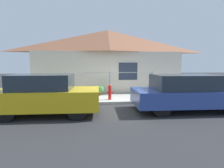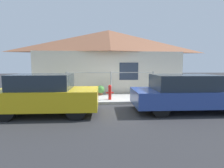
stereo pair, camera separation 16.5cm
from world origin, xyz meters
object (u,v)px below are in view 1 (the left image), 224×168
object	(u,v)px
car_right	(186,93)
potted_plant_by_fence	(56,92)
potted_plant_near_hydrant	(100,90)
car_left	(47,95)
fire_hydrant	(110,92)

from	to	relation	value
car_right	potted_plant_by_fence	size ratio (longest dim) A/B	8.01
potted_plant_near_hydrant	potted_plant_by_fence	world-z (taller)	potted_plant_near_hydrant
car_left	fire_hydrant	world-z (taller)	car_left
fire_hydrant	car_left	bearing A→B (deg)	-142.51
potted_plant_by_fence	car_right	bearing A→B (deg)	-26.63
car_right	car_left	bearing A→B (deg)	-177.86
fire_hydrant	potted_plant_by_fence	size ratio (longest dim) A/B	1.35
potted_plant_by_fence	car_left	bearing A→B (deg)	-84.95
car_left	potted_plant_near_hydrant	bearing A→B (deg)	59.46
potted_plant_near_hydrant	car_right	bearing A→B (deg)	-44.49
potted_plant_near_hydrant	potted_plant_by_fence	xyz separation A→B (m)	(-2.27, -0.40, -0.01)
car_right	fire_hydrant	world-z (taller)	car_right
car_left	potted_plant_by_fence	bearing A→B (deg)	97.33
car_left	fire_hydrant	size ratio (longest dim) A/B	5.14
potted_plant_near_hydrant	potted_plant_by_fence	distance (m)	2.31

